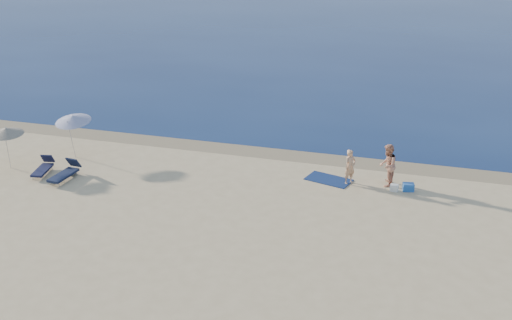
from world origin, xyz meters
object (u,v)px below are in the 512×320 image
(person_left, at_px, (350,167))
(person_right, at_px, (388,165))
(blue_cooler, at_px, (408,187))
(umbrella_near, at_px, (73,119))

(person_left, bearing_deg, person_right, -40.39)
(blue_cooler, bearing_deg, person_right, 149.17)
(person_left, xyz_separation_m, blue_cooler, (2.50, -0.05, -0.61))
(umbrella_near, bearing_deg, blue_cooler, 6.74)
(umbrella_near, bearing_deg, person_left, 7.20)
(blue_cooler, distance_m, umbrella_near, 15.59)
(person_right, bearing_deg, person_left, -76.77)
(person_right, distance_m, umbrella_near, 14.59)
(blue_cooler, relative_size, umbrella_near, 0.21)
(person_left, height_order, person_right, person_right)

